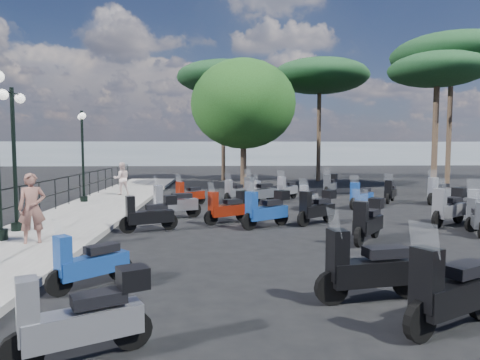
{
  "coord_description": "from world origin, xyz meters",
  "views": [
    {
      "loc": [
        -1.94,
        -12.07,
        2.4
      ],
      "look_at": [
        -1.17,
        3.19,
        1.2
      ],
      "focal_mm": 32.0,
      "sensor_mm": 36.0,
      "label": 1
    }
  ],
  "objects_px": {
    "scooter_8": "(266,210)",
    "scooter_21": "(476,209)",
    "pedestrian_far": "(122,179)",
    "scooter_13": "(369,269)",
    "scooter_14": "(368,221)",
    "scooter_3": "(174,204)",
    "scooter_7": "(451,292)",
    "scooter_9": "(228,208)",
    "scooter_2": "(150,214)",
    "scooter_11": "(259,192)",
    "pine_3": "(437,71)",
    "scooter_20": "(449,207)",
    "pine_2": "(223,78)",
    "scooter_15": "(317,208)",
    "scooter_27": "(478,220)",
    "pine_0": "(320,77)",
    "woman": "(32,208)",
    "scooter_1": "(89,264)",
    "lamp_post_1": "(14,150)",
    "scooter_5": "(234,192)",
    "scooter_0": "(81,318)",
    "broadleaf_tree": "(243,104)",
    "scooter_28": "(390,192)",
    "lamp_post_2": "(83,150)",
    "scooter_29": "(439,192)",
    "scooter_10": "(265,193)",
    "scooter_17": "(287,189)",
    "scooter_22": "(361,197)",
    "pine_1": "(452,56)",
    "scooter_4": "(189,195)",
    "scooter_16": "(308,198)"
  },
  "relations": [
    {
      "from": "scooter_8",
      "to": "scooter_21",
      "type": "xyz_separation_m",
      "value": [
        6.4,
        0.03,
        -0.03
      ]
    },
    {
      "from": "pedestrian_far",
      "to": "scooter_21",
      "type": "bearing_deg",
      "value": 127.61
    },
    {
      "from": "scooter_13",
      "to": "scooter_14",
      "type": "distance_m",
      "value": 4.33
    },
    {
      "from": "scooter_3",
      "to": "scooter_7",
      "type": "distance_m",
      "value": 10.0
    },
    {
      "from": "scooter_8",
      "to": "scooter_9",
      "type": "height_order",
      "value": "scooter_8"
    },
    {
      "from": "scooter_2",
      "to": "scooter_8",
      "type": "bearing_deg",
      "value": -105.23
    },
    {
      "from": "scooter_11",
      "to": "pine_3",
      "type": "xyz_separation_m",
      "value": [
        8.92,
        3.09,
        5.54
      ]
    },
    {
      "from": "scooter_20",
      "to": "pine_2",
      "type": "bearing_deg",
      "value": -15.1
    },
    {
      "from": "scooter_15",
      "to": "scooter_27",
      "type": "bearing_deg",
      "value": -152.15
    },
    {
      "from": "pine_0",
      "to": "woman",
      "type": "bearing_deg",
      "value": -120.38
    },
    {
      "from": "pedestrian_far",
      "to": "scooter_14",
      "type": "xyz_separation_m",
      "value": [
        8.27,
        -9.7,
        -0.38
      ]
    },
    {
      "from": "scooter_1",
      "to": "scooter_3",
      "type": "relative_size",
      "value": 0.72
    },
    {
      "from": "lamp_post_1",
      "to": "scooter_2",
      "type": "bearing_deg",
      "value": 9.62
    },
    {
      "from": "scooter_5",
      "to": "scooter_3",
      "type": "bearing_deg",
      "value": 100.06
    },
    {
      "from": "scooter_13",
      "to": "scooter_27",
      "type": "height_order",
      "value": "scooter_13"
    },
    {
      "from": "scooter_15",
      "to": "scooter_5",
      "type": "bearing_deg",
      "value": -16.04
    },
    {
      "from": "scooter_20",
      "to": "scooter_27",
      "type": "distance_m",
      "value": 1.37
    },
    {
      "from": "scooter_0",
      "to": "broadleaf_tree",
      "type": "bearing_deg",
      "value": -35.91
    },
    {
      "from": "scooter_14",
      "to": "scooter_27",
      "type": "height_order",
      "value": "scooter_14"
    },
    {
      "from": "lamp_post_1",
      "to": "scooter_28",
      "type": "height_order",
      "value": "lamp_post_1"
    },
    {
      "from": "lamp_post_2",
      "to": "scooter_13",
      "type": "xyz_separation_m",
      "value": [
        7.83,
        -11.34,
        -1.75
      ]
    },
    {
      "from": "scooter_9",
      "to": "pine_2",
      "type": "relative_size",
      "value": 0.17
    },
    {
      "from": "broadleaf_tree",
      "to": "scooter_0",
      "type": "bearing_deg",
      "value": -98.45
    },
    {
      "from": "lamp_post_1",
      "to": "woman",
      "type": "xyz_separation_m",
      "value": [
        1.06,
        -1.51,
        -1.34
      ]
    },
    {
      "from": "scooter_9",
      "to": "scooter_21",
      "type": "height_order",
      "value": "scooter_21"
    },
    {
      "from": "broadleaf_tree",
      "to": "scooter_13",
      "type": "bearing_deg",
      "value": -87.29
    },
    {
      "from": "scooter_29",
      "to": "scooter_20",
      "type": "bearing_deg",
      "value": 119.09
    },
    {
      "from": "pedestrian_far",
      "to": "scooter_10",
      "type": "bearing_deg",
      "value": 142.77
    },
    {
      "from": "lamp_post_2",
      "to": "scooter_29",
      "type": "height_order",
      "value": "lamp_post_2"
    },
    {
      "from": "lamp_post_2",
      "to": "scooter_17",
      "type": "relative_size",
      "value": 2.6
    },
    {
      "from": "scooter_3",
      "to": "pine_3",
      "type": "xyz_separation_m",
      "value": [
        12.07,
        6.27,
        5.55
      ]
    },
    {
      "from": "scooter_5",
      "to": "scooter_22",
      "type": "relative_size",
      "value": 0.98
    },
    {
      "from": "pine_1",
      "to": "scooter_0",
      "type": "bearing_deg",
      "value": -127.35
    },
    {
      "from": "woman",
      "to": "pine_3",
      "type": "height_order",
      "value": "pine_3"
    },
    {
      "from": "scooter_15",
      "to": "scooter_20",
      "type": "distance_m",
      "value": 3.98
    },
    {
      "from": "scooter_7",
      "to": "pine_3",
      "type": "height_order",
      "value": "pine_3"
    },
    {
      "from": "scooter_11",
      "to": "pine_1",
      "type": "bearing_deg",
      "value": -96.65
    },
    {
      "from": "scooter_4",
      "to": "scooter_7",
      "type": "distance_m",
      "value": 12.79
    },
    {
      "from": "broadleaf_tree",
      "to": "lamp_post_1",
      "type": "bearing_deg",
      "value": -117.59
    },
    {
      "from": "pedestrian_far",
      "to": "lamp_post_2",
      "type": "bearing_deg",
      "value": 47.18
    },
    {
      "from": "scooter_14",
      "to": "scooter_20",
      "type": "relative_size",
      "value": 0.93
    },
    {
      "from": "scooter_4",
      "to": "scooter_11",
      "type": "height_order",
      "value": "scooter_11"
    },
    {
      "from": "scooter_13",
      "to": "scooter_14",
      "type": "xyz_separation_m",
      "value": [
        1.44,
        4.08,
        0.01
      ]
    },
    {
      "from": "pine_2",
      "to": "scooter_10",
      "type": "bearing_deg",
      "value": -82.18
    },
    {
      "from": "scooter_17",
      "to": "scooter_21",
      "type": "bearing_deg",
      "value": 163.3
    },
    {
      "from": "scooter_7",
      "to": "broadleaf_tree",
      "type": "distance_m",
      "value": 19.97
    },
    {
      "from": "scooter_5",
      "to": "scooter_16",
      "type": "height_order",
      "value": "scooter_5"
    },
    {
      "from": "scooter_11",
      "to": "scooter_15",
      "type": "distance_m",
      "value": 4.63
    },
    {
      "from": "scooter_11",
      "to": "scooter_22",
      "type": "bearing_deg",
      "value": -142.9
    },
    {
      "from": "lamp_post_2",
      "to": "scooter_7",
      "type": "distance_m",
      "value": 15.18
    }
  ]
}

